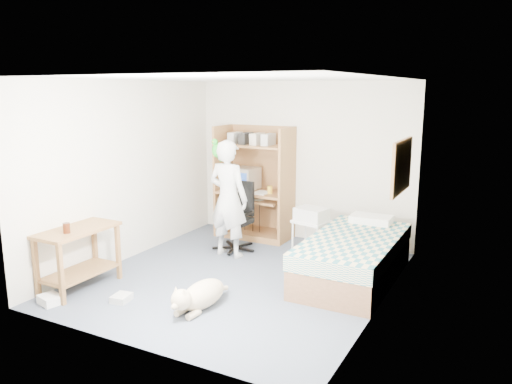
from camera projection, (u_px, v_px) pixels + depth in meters
floor at (240, 277)px, 6.41m from camera, size 4.00×4.00×0.00m
wall_back at (302, 162)px, 7.89m from camera, size 3.60×0.02×2.50m
wall_right at (385, 196)px, 5.34m from camera, size 0.02×4.00×2.50m
wall_left at (128, 171)px, 6.98m from camera, size 0.02×4.00×2.50m
ceiling at (239, 78)px, 5.91m from camera, size 3.60×4.00×0.02m
computer_hutch at (255, 187)px, 8.07m from camera, size 1.20×0.63×1.80m
bed at (354, 258)px, 6.30m from camera, size 1.02×2.02×0.66m
side_desk at (78, 249)px, 5.98m from camera, size 0.50×1.00×0.75m
corkboard at (402, 166)px, 6.09m from camera, size 0.04×0.94×0.66m
office_chair at (236, 226)px, 7.49m from camera, size 0.57×0.57×1.02m
person at (228, 199)px, 7.10m from camera, size 0.64×0.44×1.69m
parrot at (216, 149)px, 7.07m from camera, size 0.12×0.22×0.34m
dog at (200, 295)px, 5.48m from camera, size 0.36×0.97×0.36m
printer_cart at (311, 233)px, 7.07m from camera, size 0.54×0.47×0.56m
printer at (311, 214)px, 7.02m from camera, size 0.48×0.41×0.18m
crt_monitor at (245, 178)px, 8.14m from camera, size 0.40×0.42×0.35m
keyboard at (251, 198)px, 7.97m from camera, size 0.47×0.21×0.03m
pencil_cup at (270, 190)px, 7.86m from camera, size 0.08×0.08×0.12m
drink_glass at (67, 228)px, 5.73m from camera, size 0.08×0.08×0.12m
floor_box_a at (50, 300)px, 5.62m from camera, size 0.29×0.25×0.10m
floor_box_b at (121, 298)px, 5.68m from camera, size 0.21×0.25×0.08m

